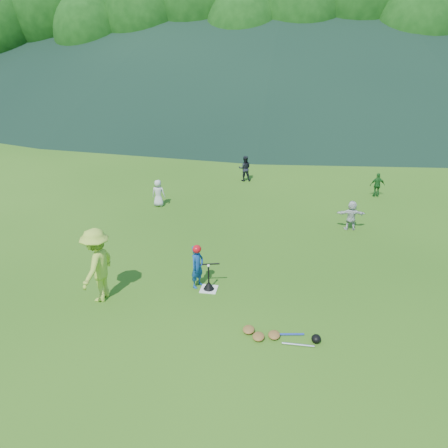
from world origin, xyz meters
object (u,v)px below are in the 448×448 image
object	(u,v)px
batter_child	(197,267)
equipment_pile	(274,335)
fielder_b	(245,168)
adult_coach	(97,265)
fielder_a	(158,193)
fielder_d	(351,215)
home_plate	(209,289)
batting_tee	(209,285)
fielder_c	(377,185)

from	to	relation	value
batter_child	equipment_pile	distance (m)	3.00
fielder_b	adult_coach	bearing A→B (deg)	67.01
fielder_a	equipment_pile	world-z (taller)	fielder_a
adult_coach	fielder_b	distance (m)	11.20
fielder_b	fielder_d	size ratio (longest dim) A/B	1.12
adult_coach	fielder_a	size ratio (longest dim) A/B	1.81
fielder_b	fielder_d	distance (m)	6.82
batter_child	fielder_a	bearing A→B (deg)	52.19
fielder_b	equipment_pile	size ratio (longest dim) A/B	0.68
home_plate	batting_tee	bearing A→B (deg)	0.00
adult_coach	equipment_pile	world-z (taller)	adult_coach
home_plate	batting_tee	world-z (taller)	batting_tee
batting_tee	batter_child	bearing A→B (deg)	160.01
batter_child	adult_coach	size ratio (longest dim) A/B	0.62
fielder_d	batter_child	bearing A→B (deg)	40.72
batting_tee	equipment_pile	distance (m)	2.62
fielder_a	fielder_c	world-z (taller)	fielder_a
adult_coach	batting_tee	world-z (taller)	adult_coach
batter_child	fielder_c	bearing A→B (deg)	-9.58
adult_coach	equipment_pile	size ratio (longest dim) A/B	1.11
fielder_c	batting_tee	distance (m)	10.36
home_plate	fielder_a	distance (m)	6.88
batter_child	batting_tee	bearing A→B (deg)	-84.50
fielder_b	fielder_c	world-z (taller)	fielder_b
home_plate	fielder_b	world-z (taller)	fielder_b
adult_coach	fielder_d	bearing A→B (deg)	134.15
fielder_b	fielder_d	xyz separation A→B (m)	(4.46, -5.15, -0.06)
adult_coach	batting_tee	distance (m)	3.00
batter_child	batting_tee	xyz separation A→B (m)	(0.34, -0.12, -0.49)
equipment_pile	batter_child	bearing A→B (deg)	139.28
fielder_b	home_plate	bearing A→B (deg)	81.18
fielder_d	equipment_pile	size ratio (longest dim) A/B	0.61
home_plate	fielder_a	bearing A→B (deg)	118.77
fielder_c	batting_tee	bearing A→B (deg)	49.86
fielder_b	fielder_d	bearing A→B (deg)	120.56
fielder_c	fielder_d	world-z (taller)	fielder_d
adult_coach	fielder_c	distance (m)	12.73
home_plate	batting_tee	size ratio (longest dim) A/B	0.66
batter_child	batting_tee	world-z (taller)	batter_child
home_plate	adult_coach	bearing A→B (deg)	-161.41
equipment_pile	home_plate	bearing A→B (deg)	136.50
home_plate	batting_tee	distance (m)	0.12
equipment_pile	adult_coach	bearing A→B (deg)	169.13
batting_tee	equipment_pile	size ratio (longest dim) A/B	0.38
fielder_a	fielder_b	bearing A→B (deg)	-125.95
batting_tee	home_plate	bearing A→B (deg)	0.00
equipment_pile	fielder_a	bearing A→B (deg)	123.63
batter_child	fielder_a	world-z (taller)	batter_child
fielder_a	fielder_d	distance (m)	7.59
fielder_b	batter_child	bearing A→B (deg)	79.24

